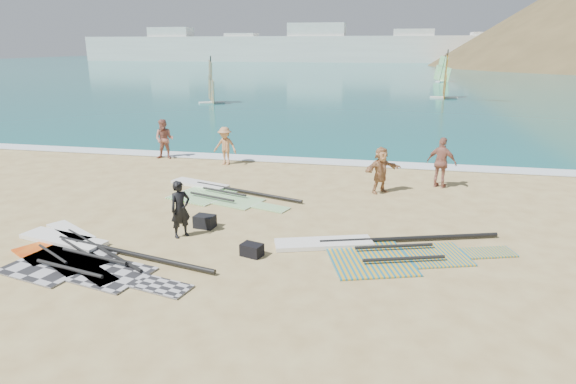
% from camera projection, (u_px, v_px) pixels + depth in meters
% --- Properties ---
extents(ground, '(300.00, 300.00, 0.00)m').
position_uv_depth(ground, '(221.00, 277.00, 11.62)').
color(ground, tan).
rests_on(ground, ground).
extents(sea, '(300.00, 240.00, 0.06)m').
position_uv_depth(sea, '(377.00, 65.00, 135.21)').
color(sea, '#0D555E').
rests_on(sea, ground).
extents(surf_line, '(300.00, 1.20, 0.04)m').
position_uv_depth(surf_line, '(306.00, 161.00, 23.13)').
color(surf_line, white).
rests_on(surf_line, ground).
extents(far_town, '(160.00, 8.00, 12.00)m').
position_uv_depth(far_town, '(330.00, 48.00, 153.79)').
color(far_town, white).
rests_on(far_town, ground).
extents(rig_grey, '(6.37, 3.20, 0.21)m').
position_uv_depth(rig_grey, '(83.00, 255.00, 12.70)').
color(rig_grey, '#252528').
rests_on(rig_grey, ground).
extents(rig_green, '(5.69, 3.32, 0.20)m').
position_uv_depth(rig_green, '(216.00, 192.00, 18.15)').
color(rig_green, green).
rests_on(rig_green, ground).
extents(rig_orange, '(6.56, 3.68, 0.21)m').
position_uv_depth(rig_orange, '(375.00, 249.00, 13.06)').
color(rig_orange, '#FFAC10').
rests_on(rig_orange, ground).
extents(rig_red, '(4.39, 3.60, 0.19)m').
position_uv_depth(rig_red, '(71.00, 246.00, 13.29)').
color(rig_red, red).
rests_on(rig_red, ground).
extents(gear_bag_near, '(0.66, 0.51, 0.38)m').
position_uv_depth(gear_bag_near, '(205.00, 221.00, 14.73)').
color(gear_bag_near, black).
rests_on(gear_bag_near, ground).
extents(gear_bag_far, '(0.64, 0.53, 0.33)m').
position_uv_depth(gear_bag_far, '(252.00, 250.00, 12.75)').
color(gear_bag_far, black).
rests_on(gear_bag_far, ground).
extents(person_wetsuit, '(0.70, 0.73, 1.68)m').
position_uv_depth(person_wetsuit, '(180.00, 209.00, 13.83)').
color(person_wetsuit, black).
rests_on(person_wetsuit, ground).
extents(beachgoer_left, '(1.01, 0.83, 1.94)m').
position_uv_depth(beachgoer_left, '(164.00, 139.00, 23.44)').
color(beachgoer_left, '#A86655').
rests_on(beachgoer_left, ground).
extents(beachgoer_mid, '(1.23, 0.82, 1.77)m').
position_uv_depth(beachgoer_mid, '(225.00, 146.00, 22.29)').
color(beachgoer_mid, tan).
rests_on(beachgoer_mid, ground).
extents(beachgoer_back, '(1.26, 0.93, 1.98)m').
position_uv_depth(beachgoer_back, '(442.00, 163.00, 18.66)').
color(beachgoer_back, '#A46755').
rests_on(beachgoer_back, ground).
extents(beachgoer_right, '(1.59, 1.44, 1.76)m').
position_uv_depth(beachgoer_right, '(381.00, 170.00, 18.03)').
color(beachgoer_right, '#B17C4F').
rests_on(beachgoer_right, ground).
extents(windsurfer_left, '(2.45, 2.59, 4.45)m').
position_uv_depth(windsurfer_left, '(211.00, 90.00, 45.52)').
color(windsurfer_left, white).
rests_on(windsurfer_left, ground).
extents(windsurfer_centre, '(2.76, 3.35, 4.99)m').
position_uv_depth(windsurfer_centre, '(445.00, 85.00, 49.79)').
color(windsurfer_centre, white).
rests_on(windsurfer_centre, ground).
extents(windsurfer_right, '(2.34, 2.28, 4.24)m').
position_uv_depth(windsurfer_right, '(442.00, 74.00, 72.21)').
color(windsurfer_right, white).
rests_on(windsurfer_right, ground).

